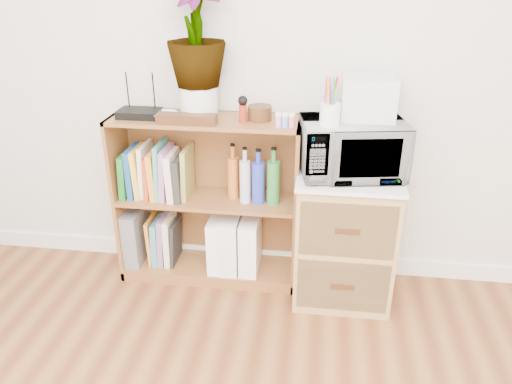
# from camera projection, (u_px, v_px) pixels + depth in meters

# --- Properties ---
(skirting_board) EXTENTS (4.00, 0.02, 0.10)m
(skirting_board) POSITION_uv_depth(u_px,v_px,m) (273.00, 257.00, 3.02)
(skirting_board) COLOR white
(skirting_board) RESTS_ON ground
(bookshelf) EXTENTS (1.00, 0.30, 0.95)m
(bookshelf) POSITION_uv_depth(u_px,v_px,m) (208.00, 201.00, 2.76)
(bookshelf) COLOR brown
(bookshelf) RESTS_ON ground
(wicker_unit) EXTENTS (0.50, 0.45, 0.70)m
(wicker_unit) POSITION_uv_depth(u_px,v_px,m) (344.00, 237.00, 2.65)
(wicker_unit) COLOR #9E7542
(wicker_unit) RESTS_ON ground
(microwave) EXTENTS (0.54, 0.42, 0.27)m
(microwave) POSITION_uv_depth(u_px,v_px,m) (352.00, 148.00, 2.43)
(microwave) COLOR white
(microwave) RESTS_ON wicker_unit
(pen_cup) EXTENTS (0.09, 0.09, 0.10)m
(pen_cup) POSITION_uv_depth(u_px,v_px,m) (330.00, 114.00, 2.29)
(pen_cup) COLOR white
(pen_cup) RESTS_ON microwave
(small_appliance) EXTENTS (0.25, 0.21, 0.20)m
(small_appliance) POSITION_uv_depth(u_px,v_px,m) (368.00, 98.00, 2.37)
(small_appliance) COLOR silver
(small_appliance) RESTS_ON microwave
(router) EXTENTS (0.21, 0.14, 0.04)m
(router) POSITION_uv_depth(u_px,v_px,m) (139.00, 113.00, 2.57)
(router) COLOR black
(router) RESTS_ON bookshelf
(white_bowl) EXTENTS (0.13, 0.13, 0.03)m
(white_bowl) POSITION_uv_depth(u_px,v_px,m) (164.00, 115.00, 2.55)
(white_bowl) COLOR white
(white_bowl) RESTS_ON bookshelf
(plant_pot) EXTENTS (0.19, 0.19, 0.16)m
(plant_pot) POSITION_uv_depth(u_px,v_px,m) (199.00, 102.00, 2.54)
(plant_pot) COLOR silver
(plant_pot) RESTS_ON bookshelf
(potted_plant) EXTENTS (0.30, 0.30, 0.54)m
(potted_plant) POSITION_uv_depth(u_px,v_px,m) (196.00, 30.00, 2.39)
(potted_plant) COLOR #40762F
(potted_plant) RESTS_ON plant_pot
(trinket_box) EXTENTS (0.30, 0.07, 0.05)m
(trinket_box) POSITION_uv_depth(u_px,v_px,m) (187.00, 119.00, 2.46)
(trinket_box) COLOR #381E0F
(trinket_box) RESTS_ON bookshelf
(kokeshi_doll) EXTENTS (0.04, 0.04, 0.09)m
(kokeshi_doll) POSITION_uv_depth(u_px,v_px,m) (243.00, 114.00, 2.47)
(kokeshi_doll) COLOR maroon
(kokeshi_doll) RESTS_ON bookshelf
(wooden_bowl) EXTENTS (0.12, 0.12, 0.07)m
(wooden_bowl) POSITION_uv_depth(u_px,v_px,m) (260.00, 113.00, 2.51)
(wooden_bowl) COLOR #3B2210
(wooden_bowl) RESTS_ON bookshelf
(paint_jars) EXTENTS (0.10, 0.04, 0.05)m
(paint_jars) POSITION_uv_depth(u_px,v_px,m) (285.00, 122.00, 2.41)
(paint_jars) COLOR pink
(paint_jars) RESTS_ON bookshelf
(file_box) EXTENTS (0.10, 0.26, 0.32)m
(file_box) POSITION_uv_depth(u_px,v_px,m) (136.00, 234.00, 2.92)
(file_box) COLOR slate
(file_box) RESTS_ON bookshelf
(magazine_holder_left) EXTENTS (0.10, 0.25, 0.31)m
(magazine_holder_left) POSITION_uv_depth(u_px,v_px,m) (219.00, 242.00, 2.85)
(magazine_holder_left) COLOR white
(magazine_holder_left) RESTS_ON bookshelf
(magazine_holder_mid) EXTENTS (0.10, 0.26, 0.33)m
(magazine_holder_mid) POSITION_uv_depth(u_px,v_px,m) (231.00, 241.00, 2.84)
(magazine_holder_mid) COLOR white
(magazine_holder_mid) RESTS_ON bookshelf
(magazine_holder_right) EXTENTS (0.10, 0.25, 0.32)m
(magazine_holder_right) POSITION_uv_depth(u_px,v_px,m) (250.00, 243.00, 2.82)
(magazine_holder_right) COLOR white
(magazine_holder_right) RESTS_ON bookshelf
(cookbooks) EXTENTS (0.37, 0.20, 0.31)m
(cookbooks) POSITION_uv_depth(u_px,v_px,m) (157.00, 172.00, 2.72)
(cookbooks) COLOR #1C6A24
(cookbooks) RESTS_ON bookshelf
(liquor_bottles) EXTENTS (0.29, 0.07, 0.31)m
(liquor_bottles) POSITION_uv_depth(u_px,v_px,m) (255.00, 175.00, 2.65)
(liquor_bottles) COLOR #C36224
(liquor_bottles) RESTS_ON bookshelf
(lower_books) EXTENTS (0.17, 0.19, 0.30)m
(lower_books) POSITION_uv_depth(u_px,v_px,m) (165.00, 239.00, 2.90)
(lower_books) COLOR orange
(lower_books) RESTS_ON bookshelf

